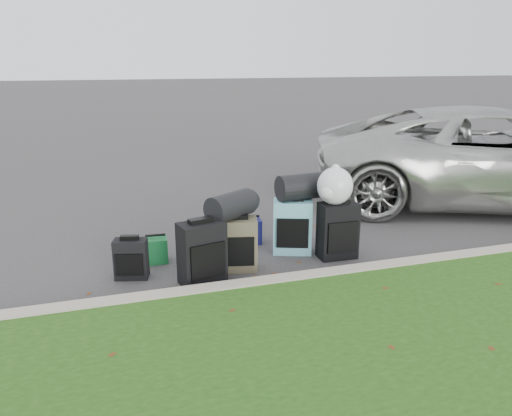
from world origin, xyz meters
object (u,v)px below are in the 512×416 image
object	(u,v)px
suitcase_small_black	(131,259)
suitcase_large_black_right	(338,231)
suitcase_olive	(237,244)
tote_green	(156,250)
suitcase_teal	(292,227)
suitcase_large_black_left	(202,253)
suv	(494,157)
tote_navy	(249,231)

from	to	relation	value
suitcase_small_black	suitcase_large_black_right	world-z (taller)	suitcase_large_black_right
suitcase_small_black	suitcase_olive	xyz separation A→B (m)	(1.18, -0.12, 0.08)
tote_green	suitcase_teal	bearing A→B (deg)	-2.98
suitcase_large_black_right	tote_green	xyz separation A→B (m)	(-2.12, 0.50, -0.19)
suitcase_large_black_left	suitcase_teal	distance (m)	1.37
suv	tote_green	bearing A→B (deg)	122.93
tote_green	tote_navy	distance (m)	1.28
suitcase_olive	tote_navy	world-z (taller)	suitcase_olive
suitcase_olive	suitcase_large_black_left	bearing A→B (deg)	-139.09
tote_navy	suitcase_large_black_right	bearing A→B (deg)	-36.45
suitcase_teal	tote_navy	bearing A→B (deg)	151.23
suv	tote_navy	xyz separation A→B (m)	(-4.36, -0.60, -0.64)
suitcase_teal	tote_green	distance (m)	1.68
suv	suitcase_olive	xyz separation A→B (m)	(-4.74, -1.39, -0.49)
suitcase_small_black	suitcase_large_black_left	distance (m)	0.81
suitcase_large_black_left	tote_navy	size ratio (longest dim) A/B	2.12
suv	suitcase_small_black	size ratio (longest dim) A/B	12.90
tote_navy	suv	bearing A→B (deg)	13.39
suitcase_teal	tote_navy	world-z (taller)	suitcase_teal
suitcase_large_black_right	suitcase_small_black	bearing A→B (deg)	178.95
suitcase_small_black	suitcase_teal	world-z (taller)	suitcase_teal
suitcase_olive	tote_navy	bearing A→B (deg)	77.85
suv	tote_navy	distance (m)	4.45
suitcase_olive	tote_green	bearing A→B (deg)	163.60
suitcase_olive	tote_green	size ratio (longest dim) A/B	2.05
suitcase_small_black	tote_navy	bearing A→B (deg)	37.89
suitcase_small_black	suitcase_olive	bearing A→B (deg)	8.77
suitcase_small_black	tote_navy	xyz separation A→B (m)	(1.55, 0.67, -0.06)
suitcase_small_black	suitcase_large_black_left	size ratio (longest dim) A/B	0.65
suitcase_large_black_left	suitcase_olive	xyz separation A→B (m)	(0.46, 0.24, -0.04)
suitcase_large_black_left	tote_green	distance (m)	0.86
suv	suitcase_olive	size ratio (longest dim) A/B	9.45
suitcase_large_black_right	tote_green	size ratio (longest dim) A/B	2.30
suitcase_small_black	tote_green	distance (m)	0.49
suv	suitcase_small_black	distance (m)	6.08
suitcase_small_black	tote_navy	world-z (taller)	suitcase_small_black
suitcase_large_black_left	suitcase_olive	bearing A→B (deg)	14.35
suitcase_small_black	suitcase_teal	xyz separation A→B (m)	(1.97, 0.19, 0.11)
suv	suitcase_large_black_right	world-z (taller)	suv
suv	tote_green	distance (m)	5.71
suitcase_large_black_left	suitcase_teal	size ratio (longest dim) A/B	1.02
suitcase_olive	suitcase_teal	world-z (taller)	suitcase_teal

